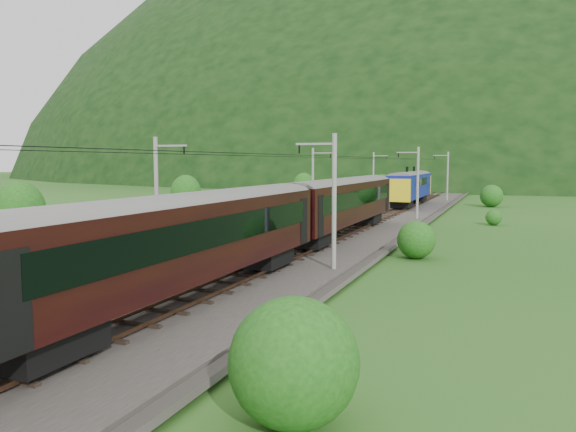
% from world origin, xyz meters
% --- Properties ---
extents(ground, '(600.00, 600.00, 0.00)m').
position_xyz_m(ground, '(0.00, 0.00, 0.00)').
color(ground, '#234F18').
rests_on(ground, ground).
extents(railbed, '(14.00, 220.00, 0.30)m').
position_xyz_m(railbed, '(0.00, 10.00, 0.15)').
color(railbed, '#38332D').
rests_on(railbed, ground).
extents(track_left, '(2.40, 220.00, 0.27)m').
position_xyz_m(track_left, '(-2.40, 10.00, 0.37)').
color(track_left, brown).
rests_on(track_left, railbed).
extents(track_right, '(2.40, 220.00, 0.27)m').
position_xyz_m(track_right, '(2.40, 10.00, 0.37)').
color(track_right, brown).
rests_on(track_right, railbed).
extents(catenary_left, '(2.54, 192.28, 8.00)m').
position_xyz_m(catenary_left, '(-6.12, 32.00, 4.50)').
color(catenary_left, gray).
rests_on(catenary_left, railbed).
extents(catenary_right, '(2.54, 192.28, 8.00)m').
position_xyz_m(catenary_right, '(6.12, 32.00, 4.50)').
color(catenary_right, gray).
rests_on(catenary_right, railbed).
extents(overhead_wires, '(4.83, 198.00, 0.03)m').
position_xyz_m(overhead_wires, '(0.00, 10.00, 7.10)').
color(overhead_wires, black).
rests_on(overhead_wires, ground).
extents(mountain_main, '(504.00, 360.00, 244.00)m').
position_xyz_m(mountain_main, '(0.00, 260.00, 0.00)').
color(mountain_main, black).
rests_on(mountain_main, ground).
extents(mountain_ridge, '(336.00, 280.00, 132.00)m').
position_xyz_m(mountain_ridge, '(-120.00, 300.00, 0.00)').
color(mountain_ridge, black).
rests_on(mountain_ridge, ground).
extents(train, '(3.29, 132.99, 5.74)m').
position_xyz_m(train, '(2.40, -10.02, 3.85)').
color(train, black).
rests_on(train, ground).
extents(hazard_post_near, '(0.17, 0.17, 1.56)m').
position_xyz_m(hazard_post_near, '(-0.74, 41.75, 1.08)').
color(hazard_post_near, red).
rests_on(hazard_post_near, railbed).
extents(hazard_post_far, '(0.15, 0.15, 1.37)m').
position_xyz_m(hazard_post_far, '(0.31, 32.00, 0.98)').
color(hazard_post_far, red).
rests_on(hazard_post_far, railbed).
extents(signal, '(0.22, 0.22, 1.99)m').
position_xyz_m(signal, '(-4.86, 29.27, 1.47)').
color(signal, black).
rests_on(signal, railbed).
extents(vegetation_left, '(13.68, 145.33, 5.24)m').
position_xyz_m(vegetation_left, '(-13.01, 27.61, 2.15)').
color(vegetation_left, '#194E14').
rests_on(vegetation_left, ground).
extents(vegetation_right, '(6.52, 98.02, 2.98)m').
position_xyz_m(vegetation_right, '(11.76, 12.88, 1.35)').
color(vegetation_right, '#194E14').
rests_on(vegetation_right, ground).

